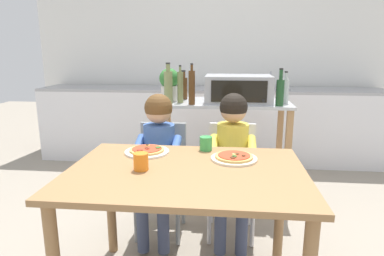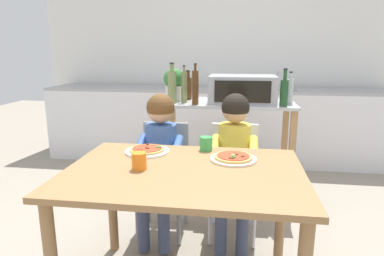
{
  "view_description": "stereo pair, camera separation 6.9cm",
  "coord_description": "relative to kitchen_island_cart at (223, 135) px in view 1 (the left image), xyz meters",
  "views": [
    {
      "loc": [
        0.2,
        -1.62,
        1.35
      ],
      "look_at": [
        0.0,
        0.3,
        0.9
      ],
      "focal_mm": 31.25,
      "sensor_mm": 36.0,
      "label": 1
    },
    {
      "loc": [
        0.27,
        -1.61,
        1.35
      ],
      "look_at": [
        0.0,
        0.3,
        0.9
      ],
      "focal_mm": 31.25,
      "sensor_mm": 36.0,
      "label": 2
    }
  ],
  "objects": [
    {
      "name": "toaster_oven",
      "position": [
        0.12,
        -0.02,
        0.42
      ],
      "size": [
        0.56,
        0.39,
        0.23
      ],
      "color": "#999BA0",
      "rests_on": "kitchen_island_cart"
    },
    {
      "name": "drinking_cup_green",
      "position": [
        -0.09,
        -0.94,
        0.18
      ],
      "size": [
        0.08,
        0.08,
        0.08
      ],
      "primitive_type": "cylinder",
      "color": "green",
      "rests_on": "dining_table"
    },
    {
      "name": "pizza_plate_cream",
      "position": [
        0.08,
        -1.1,
        0.15
      ],
      "size": [
        0.26,
        0.26,
        0.03
      ],
      "color": "beige",
      "rests_on": "dining_table"
    },
    {
      "name": "ground_plane",
      "position": [
        -0.17,
        -0.17,
        -0.61
      ],
      "size": [
        11.22,
        11.22,
        0.0
      ],
      "primitive_type": "plane",
      "color": "gray"
    },
    {
      "name": "bottle_clear_vinegar",
      "position": [
        0.51,
        -0.06,
        0.41
      ],
      "size": [
        0.06,
        0.06,
        0.27
      ],
      "color": "#ADB7B2",
      "rests_on": "kitchen_island_cart"
    },
    {
      "name": "dining_chair_right",
      "position": [
        0.08,
        -0.57,
        -0.13
      ],
      "size": [
        0.36,
        0.36,
        0.81
      ],
      "color": "silver",
      "rests_on": "ground"
    },
    {
      "name": "kitchen_counter",
      "position": [
        -0.17,
        1.17,
        -0.16
      ],
      "size": [
        4.18,
        0.6,
        1.1
      ],
      "color": "silver",
      "rests_on": "ground"
    },
    {
      "name": "pizza_plate_white",
      "position": [
        -0.44,
        -1.03,
        0.15
      ],
      "size": [
        0.26,
        0.26,
        0.03
      ],
      "color": "white",
      "rests_on": "dining_table"
    },
    {
      "name": "bottle_tall_green_wine",
      "position": [
        -0.37,
        -0.11,
        0.44
      ],
      "size": [
        0.05,
        0.05,
        0.32
      ],
      "color": "olive",
      "rests_on": "kitchen_island_cart"
    },
    {
      "name": "bottle_slim_sauce",
      "position": [
        0.45,
        -0.18,
        0.42
      ],
      "size": [
        0.06,
        0.06,
        0.3
      ],
      "color": "#1E4723",
      "rests_on": "kitchen_island_cart"
    },
    {
      "name": "back_wall_tiled",
      "position": [
        -0.17,
        1.58,
        0.74
      ],
      "size": [
        4.64,
        0.12,
        2.7
      ],
      "color": "white",
      "rests_on": "ground"
    },
    {
      "name": "potted_herb_plant",
      "position": [
        -0.48,
        -0.01,
        0.46
      ],
      "size": [
        0.17,
        0.17,
        0.28
      ],
      "color": "beige",
      "rests_on": "kitchen_island_cart"
    },
    {
      "name": "dining_chair_left",
      "position": [
        -0.44,
        -0.6,
        -0.13
      ],
      "size": [
        0.36,
        0.36,
        0.81
      ],
      "color": "gray",
      "rests_on": "ground"
    },
    {
      "name": "bottle_brown_beer",
      "position": [
        -0.46,
        -0.16,
        0.45
      ],
      "size": [
        0.07,
        0.07,
        0.34
      ],
      "color": "olive",
      "rests_on": "kitchen_island_cart"
    },
    {
      "name": "bottle_dark_olive_oil",
      "position": [
        -0.37,
        0.11,
        0.41
      ],
      "size": [
        0.07,
        0.07,
        0.26
      ],
      "color": "#4C2D14",
      "rests_on": "kitchen_island_cart"
    },
    {
      "name": "kitchen_island_cart",
      "position": [
        0.0,
        0.0,
        0.0
      ],
      "size": [
        1.15,
        0.53,
        0.91
      ],
      "color": "#B7BABF",
      "rests_on": "ground"
    },
    {
      "name": "drinking_cup_orange",
      "position": [
        -0.4,
        -1.32,
        0.19
      ],
      "size": [
        0.08,
        0.08,
        0.09
      ],
      "primitive_type": "cylinder",
      "color": "orange",
      "rests_on": "dining_table"
    },
    {
      "name": "child_in_blue_striped_shirt",
      "position": [
        -0.44,
        -0.72,
        0.07
      ],
      "size": [
        0.32,
        0.42,
        1.04
      ],
      "color": "#424C6B",
      "rests_on": "ground"
    },
    {
      "name": "dining_table",
      "position": [
        -0.17,
        -1.29,
        0.03
      ],
      "size": [
        1.23,
        0.86,
        0.75
      ],
      "color": "olive",
      "rests_on": "ground"
    },
    {
      "name": "child_in_yellow_shirt",
      "position": [
        0.08,
        -0.69,
        0.07
      ],
      "size": [
        0.32,
        0.42,
        1.05
      ],
      "color": "#424C6B",
      "rests_on": "ground"
    },
    {
      "name": "bottle_squat_spirits",
      "position": [
        -0.26,
        -0.19,
        0.45
      ],
      "size": [
        0.05,
        0.05,
        0.34
      ],
      "color": "#4C2D14",
      "rests_on": "kitchen_island_cart"
    }
  ]
}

